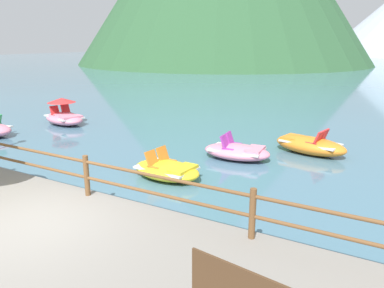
# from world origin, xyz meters

# --- Properties ---
(ground_plane) EXTENTS (200.00, 200.00, 0.00)m
(ground_plane) POSITION_xyz_m (0.00, 40.00, 0.00)
(ground_plane) COLOR #477084
(dock_railing) EXTENTS (23.92, 0.12, 0.95)m
(dock_railing) POSITION_xyz_m (0.00, 1.55, 0.98)
(dock_railing) COLOR brown
(dock_railing) RESTS_ON promenade_dock
(pedal_boat_0) EXTENTS (2.33, 1.42, 0.84)m
(pedal_boat_0) POSITION_xyz_m (1.44, 6.96, 0.26)
(pedal_boat_0) COLOR pink
(pedal_boat_0) RESTS_ON ground
(pedal_boat_1) EXTENTS (2.76, 2.00, 1.25)m
(pedal_boat_1) POSITION_xyz_m (-7.86, 8.01, 0.42)
(pedal_boat_1) COLOR pink
(pedal_boat_1) RESTS_ON ground
(pedal_boat_2) EXTENTS (2.20, 1.43, 0.82)m
(pedal_boat_2) POSITION_xyz_m (0.39, 4.26, 0.25)
(pedal_boat_2) COLOR yellow
(pedal_boat_2) RESTS_ON ground
(pedal_boat_5) EXTENTS (2.72, 1.65, 0.91)m
(pedal_boat_5) POSITION_xyz_m (3.42, 8.77, 0.32)
(pedal_boat_5) COLOR orange
(pedal_boat_5) RESTS_ON ground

